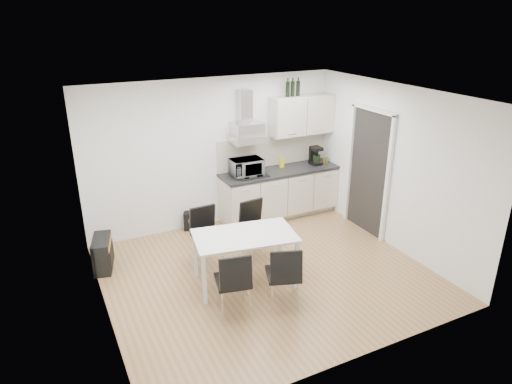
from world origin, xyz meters
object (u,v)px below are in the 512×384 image
guitar_amp (103,253)px  chair_far_left (208,237)px  kitchenette (280,174)px  floor_speaker (190,221)px  chair_near_left (233,281)px  chair_far_right (258,230)px  chair_near_right (283,275)px  dining_table (245,240)px

guitar_amp → chair_far_left: bearing=-7.3°
kitchenette → floor_speaker: kitchenette is taller
kitchenette → guitar_amp: 3.38m
chair_near_left → chair_far_right: bearing=63.3°
kitchenette → chair_far_left: size_ratio=2.86×
chair_far_left → chair_near_right: (0.49, -1.41, 0.00)m
dining_table → chair_far_right: chair_far_right is taller
floor_speaker → kitchenette: bearing=17.5°
chair_near_right → chair_far_right: bearing=97.2°
chair_far_right → floor_speaker: bearing=-70.4°
kitchenette → chair_far_right: kitchenette is taller
dining_table → chair_near_right: 0.76m
dining_table → chair_near_right: chair_near_right is taller
floor_speaker → guitar_amp: bearing=-134.0°
chair_near_left → chair_near_right: same height
kitchenette → floor_speaker: size_ratio=7.70×
kitchenette → chair_near_right: kitchenette is taller
kitchenette → chair_far_right: size_ratio=2.86×
dining_table → chair_far_left: chair_far_left is taller
chair_near_right → guitar_amp: 2.79m
chair_near_left → chair_near_right: 0.66m
chair_near_right → floor_speaker: (-0.38, 2.65, -0.28)m
chair_far_right → floor_speaker: size_ratio=2.69×
chair_far_right → floor_speaker: 1.52m
dining_table → chair_near_left: chair_near_left is taller
floor_speaker → chair_far_right: bearing=-40.8°
chair_far_left → dining_table: bearing=108.9°
dining_table → chair_near_left: 0.73m
kitchenette → chair_near_left: kitchenette is taller
chair_far_left → guitar_amp: bearing=-23.1°
chair_near_left → floor_speaker: bearing=95.9°
kitchenette → floor_speaker: bearing=174.5°
chair_near_right → floor_speaker: bearing=117.7°
chair_near_right → floor_speaker: 2.69m
chair_near_right → kitchenette: bearing=81.3°
chair_far_right → chair_near_left: bearing=44.7°
chair_far_right → chair_near_left: same height
dining_table → chair_far_right: (0.50, 0.61, -0.23)m
guitar_amp → chair_far_right: bearing=-2.9°
dining_table → guitar_amp: bearing=153.0°
guitar_amp → floor_speaker: size_ratio=1.91×
kitchenette → guitar_amp: (-3.29, -0.50, -0.59)m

